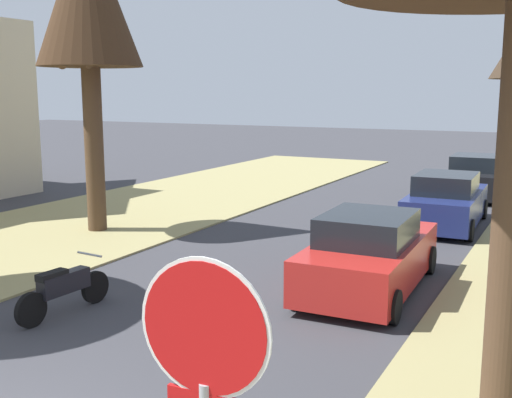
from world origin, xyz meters
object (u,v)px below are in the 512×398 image
object	(u,v)px
parked_sedan_navy	(446,202)
parked_motorcycle	(64,288)
parked_sedan_red	(369,254)
parked_sedan_black	(475,177)

from	to	relation	value
parked_sedan_navy	parked_motorcycle	bearing A→B (deg)	-113.30
parked_sedan_red	parked_sedan_navy	distance (m)	6.71
parked_sedan_red	parked_motorcycle	size ratio (longest dim) A/B	2.17
parked_sedan_red	parked_motorcycle	bearing A→B (deg)	-138.60
parked_motorcycle	parked_sedan_navy	bearing A→B (deg)	66.70
parked_sedan_red	parked_motorcycle	xyz separation A→B (m)	(-4.34, -3.83, -0.24)
parked_sedan_red	parked_motorcycle	world-z (taller)	parked_sedan_red
parked_sedan_red	parked_sedan_navy	world-z (taller)	same
parked_sedan_red	parked_sedan_black	xyz separation A→B (m)	(0.13, 12.61, 0.00)
parked_sedan_black	parked_sedan_navy	bearing A→B (deg)	-89.39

